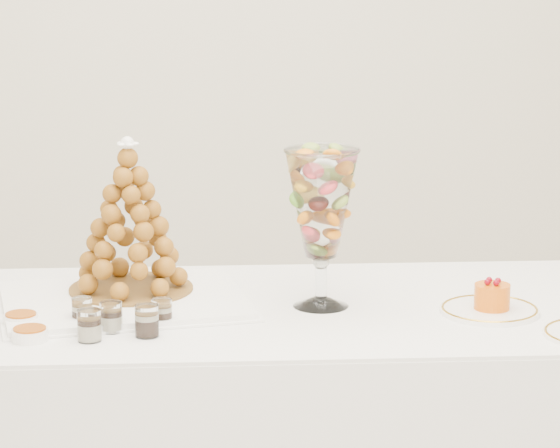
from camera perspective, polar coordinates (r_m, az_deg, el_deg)
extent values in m
cube|color=white|center=(3.20, -0.57, -3.68)|extent=(2.02, 0.92, 0.01)
cube|color=white|center=(3.24, -6.73, -3.31)|extent=(0.62, 0.50, 0.02)
cylinder|color=white|center=(3.21, 1.77, -3.35)|extent=(0.14, 0.14, 0.02)
cylinder|color=white|center=(3.19, 1.77, -2.37)|extent=(0.03, 0.03, 0.09)
sphere|color=white|center=(3.18, 1.78, -1.56)|extent=(0.04, 0.04, 0.04)
cylinder|color=white|center=(3.19, 9.00, -3.70)|extent=(0.24, 0.24, 0.01)
cylinder|color=white|center=(3.09, -8.51, -3.74)|extent=(0.06, 0.06, 0.06)
cylinder|color=white|center=(3.03, -7.28, -3.99)|extent=(0.06, 0.06, 0.07)
cylinder|color=white|center=(3.06, -5.11, -3.81)|extent=(0.05, 0.05, 0.06)
cylinder|color=white|center=(2.97, -8.21, -4.34)|extent=(0.06, 0.06, 0.07)
cylinder|color=white|center=(2.99, -5.75, -4.16)|extent=(0.06, 0.06, 0.07)
cylinder|color=white|center=(3.12, -11.08, -4.08)|extent=(0.08, 0.08, 0.02)
cylinder|color=white|center=(3.01, -10.71, -4.70)|extent=(0.08, 0.08, 0.03)
cylinder|color=brown|center=(3.30, -6.42, -2.77)|extent=(0.31, 0.31, 0.01)
cone|color=brown|center=(3.25, -6.51, 0.39)|extent=(0.28, 0.28, 0.37)
sphere|color=white|center=(3.22, -6.59, 3.41)|extent=(0.04, 0.04, 0.04)
cylinder|color=#DD5C0A|center=(3.18, 9.11, -3.10)|extent=(0.09, 0.09, 0.06)
sphere|color=maroon|center=(3.18, 9.36, -2.42)|extent=(0.01, 0.01, 0.01)
sphere|color=maroon|center=(3.19, 8.99, -2.39)|extent=(0.01, 0.01, 0.01)
sphere|color=maroon|center=(3.17, 8.91, -2.48)|extent=(0.01, 0.01, 0.01)
sphere|color=maroon|center=(3.16, 9.29, -2.52)|extent=(0.01, 0.01, 0.01)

